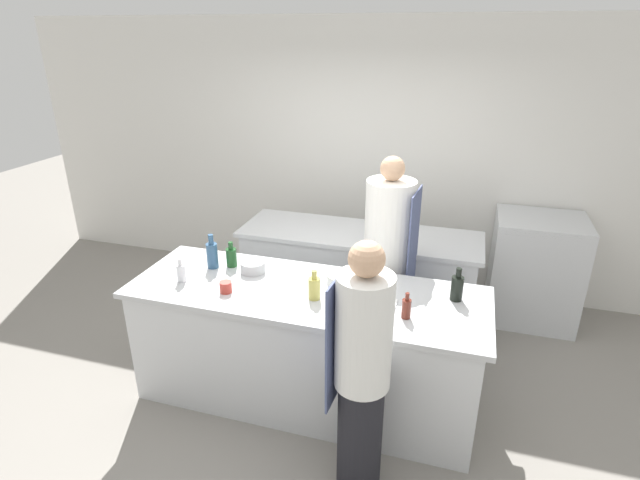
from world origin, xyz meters
TOP-DOWN VIEW (x-y plane):
  - ground_plane at (0.00, 0.00)m, footprint 16.00×16.00m
  - wall_back at (0.00, 2.13)m, footprint 8.00×0.06m
  - prep_counter at (0.00, 0.00)m, footprint 2.59×0.89m
  - pass_counter at (0.13, 1.19)m, footprint 2.22×0.72m
  - oven_range at (1.74, 1.74)m, footprint 0.81×0.68m
  - chef_at_prep_near at (0.56, -0.68)m, footprint 0.34×0.33m
  - chef_at_stove at (0.47, 0.70)m, footprint 0.41×0.40m
  - bottle_olive_oil at (-0.92, -0.14)m, footprint 0.06×0.06m
  - bottle_vinegar at (-0.68, 0.21)m, footprint 0.08×0.08m
  - bottle_wine at (0.74, -0.16)m, footprint 0.06×0.06m
  - bottle_cooking_oil at (-0.82, 0.14)m, footprint 0.09×0.09m
  - bottle_sauce at (1.04, 0.17)m, footprint 0.08×0.08m
  - bottle_water at (0.09, -0.10)m, footprint 0.08×0.08m
  - bowl_mixing_large at (-0.48, 0.16)m, footprint 0.19×0.19m
  - bowl_prep_small at (0.22, 0.17)m, footprint 0.21×0.21m
  - cup at (-0.53, -0.19)m, footprint 0.09×0.09m
  - cutting_board at (0.45, -0.08)m, footprint 0.41×0.25m

SIDE VIEW (x-z plane):
  - ground_plane at x=0.00m, z-range 0.00..0.00m
  - prep_counter at x=0.00m, z-range 0.00..0.93m
  - pass_counter at x=0.13m, z-range 0.00..0.93m
  - oven_range at x=1.74m, z-range 0.00..1.04m
  - chef_at_prep_near at x=0.56m, z-range 0.01..1.66m
  - chef_at_stove at x=0.47m, z-range 0.00..1.78m
  - cutting_board at x=0.45m, z-range 0.93..0.94m
  - bowl_prep_small at x=0.22m, z-range 0.93..1.01m
  - cup at x=-0.53m, z-range 0.93..1.01m
  - bowl_mixing_large at x=-0.48m, z-range 0.93..1.01m
  - bottle_wine at x=0.74m, z-range 0.91..1.09m
  - bottle_olive_oil at x=-0.92m, z-range 0.91..1.09m
  - bottle_vinegar at x=-0.68m, z-range 0.91..1.11m
  - bottle_water at x=0.09m, z-range 0.91..1.12m
  - bottle_sauce at x=1.04m, z-range 0.90..1.14m
  - bottle_cooking_oil at x=-0.82m, z-range 0.90..1.18m
  - wall_back at x=0.00m, z-range 0.00..2.80m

